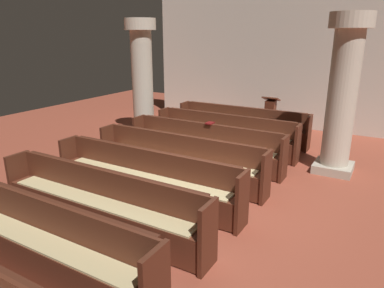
# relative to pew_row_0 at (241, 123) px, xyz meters

# --- Properties ---
(ground_plane) EXTENTS (19.20, 19.20, 0.00)m
(ground_plane) POSITION_rel_pew_row_0_xyz_m (0.96, -3.82, -0.49)
(ground_plane) COLOR #9E4733
(back_wall) EXTENTS (10.00, 0.16, 4.50)m
(back_wall) POSITION_rel_pew_row_0_xyz_m (0.96, 2.26, 1.76)
(back_wall) COLOR beige
(back_wall) RESTS_ON ground
(pew_row_0) EXTENTS (3.68, 0.47, 0.91)m
(pew_row_0) POSITION_rel_pew_row_0_xyz_m (0.00, 0.00, 0.00)
(pew_row_0) COLOR #562819
(pew_row_0) RESTS_ON ground
(pew_row_1) EXTENTS (3.68, 0.46, 0.91)m
(pew_row_1) POSITION_rel_pew_row_0_xyz_m (0.00, -1.09, 0.00)
(pew_row_1) COLOR #562819
(pew_row_1) RESTS_ON ground
(pew_row_2) EXTENTS (3.68, 0.47, 0.91)m
(pew_row_2) POSITION_rel_pew_row_0_xyz_m (0.00, -2.18, 0.00)
(pew_row_2) COLOR #562819
(pew_row_2) RESTS_ON ground
(pew_row_3) EXTENTS (3.68, 0.46, 0.91)m
(pew_row_3) POSITION_rel_pew_row_0_xyz_m (0.00, -3.27, 0.00)
(pew_row_3) COLOR #562819
(pew_row_3) RESTS_ON ground
(pew_row_4) EXTENTS (3.68, 0.46, 0.91)m
(pew_row_4) POSITION_rel_pew_row_0_xyz_m (0.00, -4.36, 0.00)
(pew_row_4) COLOR #562819
(pew_row_4) RESTS_ON ground
(pew_row_5) EXTENTS (3.68, 0.47, 0.91)m
(pew_row_5) POSITION_rel_pew_row_0_xyz_m (0.00, -5.44, 0.00)
(pew_row_5) COLOR #562819
(pew_row_5) RESTS_ON ground
(pew_row_6) EXTENTS (3.68, 0.46, 0.91)m
(pew_row_6) POSITION_rel_pew_row_0_xyz_m (0.00, -6.53, 0.00)
(pew_row_6) COLOR #562819
(pew_row_6) RESTS_ON ground
(pillar_aisle_side) EXTENTS (0.83, 0.83, 3.24)m
(pillar_aisle_side) POSITION_rel_pew_row_0_xyz_m (2.62, -1.17, 1.20)
(pillar_aisle_side) COLOR #B6AD9A
(pillar_aisle_side) RESTS_ON ground
(pillar_far_side) EXTENTS (0.83, 0.83, 3.24)m
(pillar_far_side) POSITION_rel_pew_row_0_xyz_m (-2.57, -1.02, 1.20)
(pillar_far_side) COLOR #B6AD9A
(pillar_far_side) RESTS_ON ground
(lectern) EXTENTS (0.48, 0.45, 1.08)m
(lectern) POSITION_rel_pew_row_0_xyz_m (0.40, 1.27, -0.04)
(lectern) COLOR #492215
(lectern) RESTS_ON ground
(hymn_book) EXTENTS (0.15, 0.22, 0.03)m
(hymn_book) POSITION_rel_pew_row_0_xyz_m (0.04, -1.99, 0.43)
(hymn_book) COLOR maroon
(hymn_book) RESTS_ON pew_row_2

